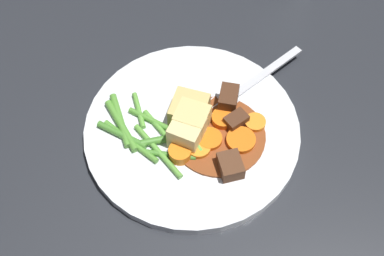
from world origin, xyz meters
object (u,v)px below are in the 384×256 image
carrot_slice_2 (182,154)px  potato_chunk_1 (193,124)px  potato_chunk_0 (183,131)px  fork (246,87)px  carrot_slice_0 (255,123)px  carrot_slice_5 (240,144)px  meat_chunk_1 (228,100)px  carrot_slice_3 (223,119)px  potato_chunk_2 (189,110)px  meat_chunk_2 (230,166)px  carrot_slice_4 (199,148)px  meat_chunk_0 (236,121)px  carrot_slice_1 (210,139)px  dinner_plate (192,131)px

carrot_slice_2 → potato_chunk_1: potato_chunk_1 is taller
potato_chunk_0 → fork: bearing=63.7°
carrot_slice_0 → carrot_slice_5: size_ratio=0.73×
carrot_slice_2 → fork: (0.04, 0.12, -0.01)m
potato_chunk_1 → meat_chunk_1: (0.03, 0.05, -0.00)m
carrot_slice_2 → carrot_slice_3: (0.03, 0.06, -0.00)m
carrot_slice_5 → potato_chunk_2: size_ratio=0.83×
carrot_slice_2 → carrot_slice_5: (0.06, 0.04, -0.00)m
meat_chunk_2 → potato_chunk_1: bearing=149.0°
meat_chunk_1 → carrot_slice_4: bearing=-100.1°
fork → carrot_slice_0: bearing=-63.1°
meat_chunk_0 → meat_chunk_1: bearing=126.2°
carrot_slice_4 → potato_chunk_2: bearing=123.5°
carrot_slice_1 → carrot_slice_2: size_ratio=1.10×
potato_chunk_1 → carrot_slice_2: bearing=-90.8°
potato_chunk_2 → fork: 0.08m
carrot_slice_2 → potato_chunk_1: (0.00, 0.04, 0.01)m
carrot_slice_2 → carrot_slice_1: bearing=52.4°
dinner_plate → potato_chunk_1: 0.02m
fork → potato_chunk_1: bearing=-115.5°
dinner_plate → carrot_slice_4: 0.03m
potato_chunk_2 → fork: bearing=51.9°
dinner_plate → meat_chunk_2: 0.07m
potato_chunk_2 → meat_chunk_2: 0.08m
carrot_slice_3 → potato_chunk_0: 0.05m
carrot_slice_5 → meat_chunk_2: meat_chunk_2 is taller
carrot_slice_2 → potato_chunk_0: potato_chunk_0 is taller
carrot_slice_3 → potato_chunk_2: size_ratio=0.68×
carrot_slice_3 → meat_chunk_0: 0.02m
carrot_slice_0 → potato_chunk_0: bearing=-147.3°
meat_chunk_1 → meat_chunk_2: bearing=-70.7°
dinner_plate → fork: bearing=61.4°
potato_chunk_2 → meat_chunk_2: bearing=-37.3°
carrot_slice_1 → carrot_slice_5: bearing=10.1°
carrot_slice_5 → potato_chunk_2: (-0.07, 0.02, 0.01)m
carrot_slice_5 → potato_chunk_1: 0.06m
carrot_slice_4 → potato_chunk_2: (-0.03, 0.04, 0.01)m
carrot_slice_4 → meat_chunk_2: meat_chunk_2 is taller
potato_chunk_1 → fork: 0.09m
carrot_slice_4 → meat_chunk_1: 0.07m
carrot_slice_1 → meat_chunk_1: 0.06m
carrot_slice_2 → carrot_slice_0: bearing=46.6°
potato_chunk_1 → fork: (0.04, 0.08, -0.01)m
potato_chunk_2 → meat_chunk_1: potato_chunk_2 is taller
potato_chunk_0 → potato_chunk_1: size_ratio=0.96×
carrot_slice_1 → carrot_slice_2: 0.04m
carrot_slice_0 → carrot_slice_3: carrot_slice_3 is taller
potato_chunk_2 → carrot_slice_3: bearing=10.9°
carrot_slice_4 → carrot_slice_3: bearing=73.0°
carrot_slice_2 → potato_chunk_1: size_ratio=0.72×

